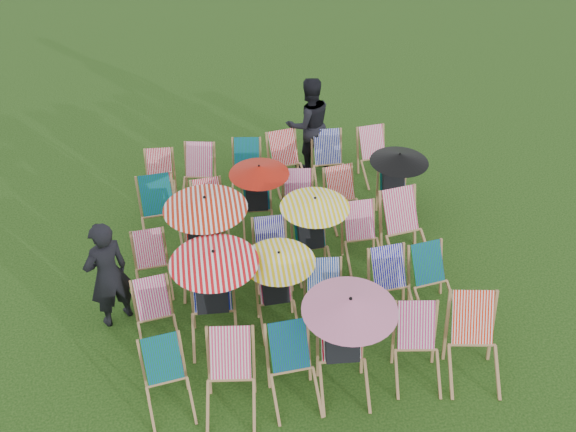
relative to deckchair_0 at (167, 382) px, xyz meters
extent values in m
plane|color=black|center=(1.89, 2.18, -0.43)|extent=(100.00, 100.00, 0.00)
cube|color=#096629|center=(-0.03, 0.23, 0.16)|extent=(0.49, 0.39, 0.53)
cube|color=#EC2F67|center=(0.80, 0.12, 0.24)|extent=(0.55, 0.43, 0.60)
cube|color=#095F32|center=(1.54, 0.14, 0.21)|extent=(0.50, 0.38, 0.57)
cube|color=red|center=(2.21, 0.19, 0.25)|extent=(0.54, 0.42, 0.61)
cube|color=black|center=(2.21, 0.14, 0.25)|extent=(0.46, 0.47, 0.64)
sphere|color=tan|center=(2.22, 0.25, 0.59)|extent=(0.22, 0.22, 0.22)
cylinder|color=black|center=(2.27, 0.09, 0.53)|extent=(0.03, 0.03, 0.75)
cone|color=#D06A92|center=(2.27, 0.09, 0.88)|extent=(1.18, 1.18, 0.18)
cube|color=#D82B78|center=(3.22, 0.22, 0.21)|extent=(0.53, 0.42, 0.57)
cube|color=red|center=(3.96, 0.17, 0.28)|extent=(0.59, 0.48, 0.64)
cube|color=#D22A71|center=(-0.17, 1.35, 0.15)|extent=(0.48, 0.38, 0.52)
cube|color=#0815AB|center=(0.66, 1.31, 0.26)|extent=(0.54, 0.41, 0.62)
cube|color=black|center=(0.65, 1.26, 0.25)|extent=(0.45, 0.47, 0.64)
sphere|color=tan|center=(0.66, 1.37, 0.59)|extent=(0.23, 0.23, 0.23)
cylinder|color=black|center=(0.72, 1.21, 0.54)|extent=(0.03, 0.03, 0.75)
cone|color=red|center=(0.72, 1.21, 0.88)|extent=(1.18, 1.18, 0.18)
cube|color=#D32A5D|center=(1.53, 1.37, 0.15)|extent=(0.45, 0.34, 0.52)
cube|color=black|center=(1.53, 1.33, 0.15)|extent=(0.38, 0.39, 0.55)
sphere|color=tan|center=(1.53, 1.42, 0.44)|extent=(0.19, 0.19, 0.19)
cylinder|color=black|center=(1.59, 1.30, 0.39)|extent=(0.03, 0.03, 0.64)
cone|color=yellow|center=(1.59, 1.30, 0.69)|extent=(1.01, 1.01, 0.16)
cube|color=#082EA8|center=(2.22, 1.30, 0.18)|extent=(0.49, 0.38, 0.54)
cube|color=#0F08AC|center=(3.18, 1.36, 0.20)|extent=(0.50, 0.39, 0.57)
cube|color=#0B772B|center=(3.78, 1.38, 0.18)|extent=(0.51, 0.40, 0.55)
cube|color=#F4306B|center=(-0.21, 2.43, 0.14)|extent=(0.45, 0.35, 0.51)
cube|color=red|center=(0.62, 2.46, 0.28)|extent=(0.58, 0.45, 0.64)
cube|color=black|center=(0.62, 2.41, 0.28)|extent=(0.49, 0.51, 0.67)
sphere|color=tan|center=(0.63, 2.52, 0.63)|extent=(0.23, 0.23, 0.23)
cylinder|color=black|center=(0.68, 2.36, 0.58)|extent=(0.03, 0.03, 0.78)
cone|color=#B82009|center=(0.68, 2.36, 0.93)|extent=(1.23, 1.23, 0.19)
cube|color=#0F0792|center=(1.61, 2.39, 0.17)|extent=(0.46, 0.34, 0.54)
cube|color=#096631|center=(2.23, 2.45, 0.18)|extent=(0.47, 0.36, 0.55)
cube|color=black|center=(2.24, 2.40, 0.18)|extent=(0.40, 0.41, 0.57)
sphere|color=tan|center=(2.23, 2.49, 0.48)|extent=(0.20, 0.20, 0.20)
cylinder|color=black|center=(2.30, 2.36, 0.43)|extent=(0.03, 0.03, 0.67)
cone|color=yellow|center=(2.30, 2.36, 0.74)|extent=(1.05, 1.05, 0.16)
cube|color=#FF3381|center=(3.05, 2.52, 0.19)|extent=(0.47, 0.35, 0.55)
cube|color=#DC2C63|center=(3.72, 2.56, 0.28)|extent=(0.59, 0.47, 0.64)
cube|color=#0A6D30|center=(-0.10, 3.66, 0.24)|extent=(0.54, 0.42, 0.60)
cube|color=red|center=(0.73, 3.61, 0.16)|extent=(0.47, 0.36, 0.53)
cube|color=#09672B|center=(1.55, 3.57, 0.14)|extent=(0.45, 0.34, 0.51)
cube|color=black|center=(1.55, 3.53, 0.14)|extent=(0.38, 0.39, 0.54)
sphere|color=tan|center=(1.55, 3.61, 0.42)|extent=(0.19, 0.19, 0.19)
cylinder|color=black|center=(1.60, 3.49, 0.38)|extent=(0.03, 0.03, 0.63)
cone|color=#AA1709|center=(1.60, 3.49, 0.67)|extent=(0.99, 0.99, 0.15)
cube|color=#D62A80|center=(2.26, 3.62, 0.17)|extent=(0.50, 0.39, 0.54)
cube|color=red|center=(2.99, 3.59, 0.17)|extent=(0.49, 0.39, 0.54)
cube|color=#0B7325|center=(3.91, 3.56, 0.14)|extent=(0.46, 0.36, 0.51)
cube|color=black|center=(3.90, 3.51, 0.14)|extent=(0.40, 0.41, 0.54)
sphere|color=tan|center=(3.91, 3.60, 0.42)|extent=(0.19, 0.19, 0.19)
cylinder|color=black|center=(3.95, 3.47, 0.38)|extent=(0.03, 0.03, 0.63)
cone|color=black|center=(3.95, 3.47, 0.66)|extent=(0.98, 0.98, 0.15)
cube|color=red|center=(-0.05, 4.72, 0.15)|extent=(0.46, 0.35, 0.52)
cube|color=#EA2E76|center=(0.66, 4.71, 0.19)|extent=(0.53, 0.43, 0.56)
cube|color=#09632F|center=(1.52, 4.80, 0.17)|extent=(0.49, 0.39, 0.54)
cube|color=red|center=(2.21, 4.82, 0.21)|extent=(0.54, 0.43, 0.58)
cube|color=#06108B|center=(3.01, 4.73, 0.21)|extent=(0.49, 0.37, 0.58)
cube|color=#F0306C|center=(3.89, 4.81, 0.18)|extent=(0.49, 0.38, 0.55)
imported|color=black|center=(-0.73, 1.60, 0.43)|extent=(0.75, 0.69, 1.72)
imported|color=black|center=(2.74, 5.15, 0.48)|extent=(1.00, 0.84, 1.83)
camera|label=1|loc=(0.65, -5.15, 6.37)|focal=40.00mm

